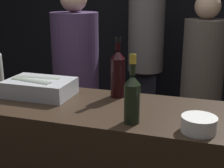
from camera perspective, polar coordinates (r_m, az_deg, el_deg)
The scene contains 8 objects.
wall_back_chalkboard at distance 3.83m, azimuth 10.72°, elevation 12.77°, with size 6.40×0.06×2.80m.
ice_bin_with_bottles at distance 1.90m, azimuth -13.20°, elevation -0.49°, with size 0.39×0.26×0.11m.
bowl_white at distance 1.43m, azimuth 15.60°, elevation -7.01°, with size 0.16×0.16×0.07m.
red_wine_bottle_black_foil at distance 1.80m, azimuth 1.06°, elevation 2.17°, with size 0.08×0.08×0.35m.
champagne_bottle at distance 1.44m, azimuth 3.70°, elevation -2.32°, with size 0.08×0.08×0.33m.
person_in_hoodie at distance 2.59m, azimuth -6.56°, elevation 0.87°, with size 0.38×0.38×1.69m.
person_blond_tee at distance 2.80m, azimuth 16.08°, elevation 0.83°, with size 0.35×0.35×1.62m.
person_grey_polo at distance 3.25m, azimuth 6.15°, elevation 5.50°, with size 0.36×0.36×1.81m.
Camera 1 is at (0.49, -1.21, 1.62)m, focal length 50.00 mm.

